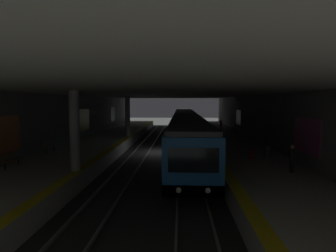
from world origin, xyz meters
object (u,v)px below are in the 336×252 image
(bench_right_near, at_px, (10,159))
(person_walking_mid, at_px, (292,158))
(pillar_far, at_px, (128,116))
(person_waiting_near, at_px, (221,125))
(bench_left_near, at_px, (237,130))
(trash_bin, at_px, (268,151))
(suitcase_rolling, at_px, (251,154))
(pillar_near, at_px, (75,131))
(bench_left_mid, at_px, (233,128))
(bench_right_mid, at_px, (49,146))
(metro_train, at_px, (186,128))

(bench_right_near, xyz_separation_m, person_walking_mid, (-0.41, -16.36, 0.30))
(pillar_far, xyz_separation_m, person_waiting_near, (4.84, -11.14, -1.41))
(bench_left_near, relative_size, person_walking_mid, 1.11)
(trash_bin, bearing_deg, suitcase_rolling, 109.69)
(person_walking_mid, height_order, suitcase_rolling, person_walking_mid)
(pillar_near, relative_size, pillar_far, 1.00)
(pillar_near, relative_size, person_waiting_near, 2.83)
(bench_left_mid, bearing_deg, trash_bin, 177.59)
(bench_right_mid, height_order, person_walking_mid, person_walking_mid)
(person_walking_mid, distance_m, suitcase_rolling, 4.10)
(pillar_far, bearing_deg, trash_bin, -133.85)
(pillar_far, bearing_deg, bench_left_mid, -65.78)
(metro_train, xyz_separation_m, suitcase_rolling, (-11.83, -4.35, -0.64))
(bench_right_mid, relative_size, trash_bin, 2.00)
(pillar_far, xyz_separation_m, bench_right_mid, (-10.48, 4.18, -1.75))
(metro_train, relative_size, person_waiting_near, 23.97)
(bench_right_mid, height_order, suitcase_rolling, suitcase_rolling)
(bench_left_near, bearing_deg, person_waiting_near, 41.96)
(bench_left_near, xyz_separation_m, bench_right_mid, (-13.38, 17.07, 0.00))
(bench_left_near, relative_size, suitcase_rolling, 1.76)
(pillar_far, distance_m, bench_right_near, 16.22)
(pillar_far, xyz_separation_m, suitcase_rolling, (-12.12, -10.90, -1.94))
(bench_right_near, bearing_deg, trash_bin, -76.56)
(bench_left_mid, distance_m, suitcase_rolling, 18.03)
(bench_right_near, height_order, bench_right_mid, same)
(pillar_far, height_order, person_waiting_near, pillar_far)
(pillar_near, bearing_deg, bench_left_mid, -30.38)
(bench_left_near, distance_m, trash_bin, 14.59)
(pillar_far, height_order, bench_left_mid, pillar_far)
(bench_left_near, bearing_deg, trash_bin, 177.11)
(pillar_far, relative_size, person_walking_mid, 2.96)
(metro_train, bearing_deg, person_waiting_near, -41.84)
(suitcase_rolling, bearing_deg, bench_left_near, -7.53)
(person_waiting_near, height_order, person_walking_mid, person_waiting_near)
(metro_train, height_order, trash_bin, metro_train)
(pillar_near, xyz_separation_m, bench_left_mid, (21.98, -12.88, -1.75))
(suitcase_rolling, height_order, trash_bin, suitcase_rolling)
(bench_right_mid, distance_m, person_walking_mid, 17.26)
(bench_left_mid, relative_size, bench_right_mid, 1.00)
(person_waiting_near, xyz_separation_m, person_walking_mid, (-20.83, -1.03, -0.04))
(pillar_far, bearing_deg, person_walking_mid, -142.71)
(pillar_near, bearing_deg, person_walking_mid, -89.08)
(bench_right_mid, relative_size, suitcase_rolling, 1.76)
(bench_right_near, height_order, suitcase_rolling, suitcase_rolling)
(bench_right_near, bearing_deg, suitcase_rolling, -77.09)
(pillar_near, xyz_separation_m, bench_left_near, (19.08, -12.88, -1.75))
(pillar_far, xyz_separation_m, person_walking_mid, (-15.99, -12.18, -1.45))
(pillar_near, distance_m, pillar_far, 16.18)
(bench_right_near, distance_m, person_waiting_near, 25.53)
(metro_train, distance_m, trash_bin, 12.70)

